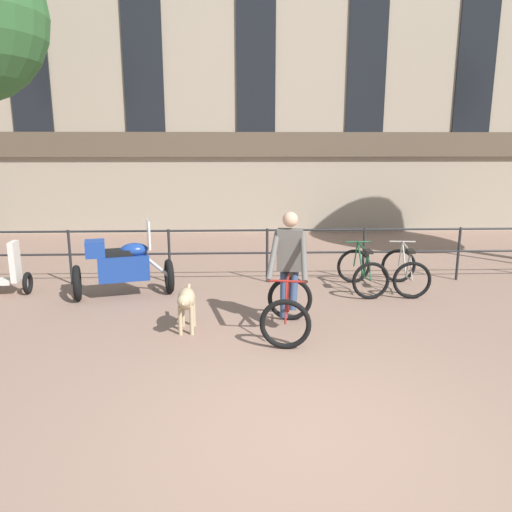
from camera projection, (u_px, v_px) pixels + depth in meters
ground_plane at (301, 433)px, 4.66m from camera, size 60.00×60.00×0.00m
canal_railing at (267, 246)px, 9.57m from camera, size 15.05×0.05×1.05m
building_facade at (256, 88)px, 14.43m from camera, size 18.00×0.72×8.44m
cyclist_with_bike at (289, 279)px, 7.06m from camera, size 0.86×1.26×1.70m
dog at (186, 301)px, 7.06m from camera, size 0.25×0.91×0.64m
parked_motorcycle at (123, 266)px, 8.66m from camera, size 1.79×1.03×1.35m
parked_bicycle_near_lamp at (362, 272)px, 9.07m from camera, size 0.71×1.14×0.86m
parked_bicycle_mid_left at (405, 271)px, 9.10m from camera, size 0.76×1.17×0.86m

